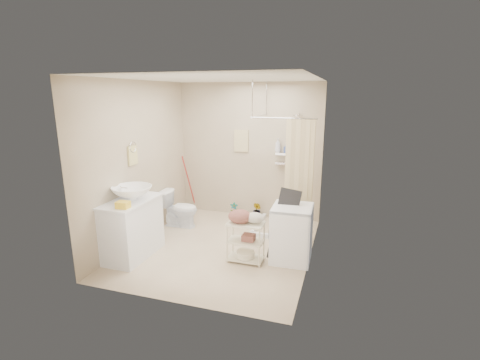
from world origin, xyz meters
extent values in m
plane|color=beige|center=(0.00, 0.00, 0.00)|extent=(3.20, 3.20, 0.00)
cube|color=silver|center=(0.00, 0.00, 2.60)|extent=(2.80, 3.20, 0.04)
cube|color=#BAAB90|center=(0.00, 1.60, 1.30)|extent=(2.80, 0.04, 2.60)
cube|color=#BAAB90|center=(0.00, -1.60, 1.30)|extent=(2.80, 0.04, 2.60)
cube|color=#BAAB90|center=(-1.40, 0.00, 1.30)|extent=(0.04, 3.20, 2.60)
cube|color=#BAAB90|center=(1.40, 0.00, 1.30)|extent=(0.04, 3.20, 2.60)
cube|color=silver|center=(-1.16, -0.67, 0.44)|extent=(0.57, 1.00, 0.88)
imported|color=white|center=(-1.14, -0.64, 0.98)|extent=(0.67, 0.67, 0.20)
cube|color=yellow|center=(-1.02, -1.02, 0.92)|extent=(0.18, 0.14, 0.09)
cube|color=yellow|center=(-1.09, -0.96, 0.08)|extent=(0.34, 0.29, 0.16)
imported|color=white|center=(-1.04, 0.64, 0.34)|extent=(0.67, 0.39, 0.67)
imported|color=brown|center=(-0.23, 1.37, 0.15)|extent=(0.18, 0.15, 0.30)
imported|color=maroon|center=(0.22, 1.46, 0.16)|extent=(0.23, 0.23, 0.33)
cube|color=beige|center=(-0.15, 1.58, 1.50)|extent=(0.28, 0.03, 0.42)
imported|color=silver|center=(0.58, 1.52, 1.45)|extent=(0.11, 0.12, 0.26)
imported|color=#344A94|center=(0.74, 1.50, 1.40)|extent=(0.09, 0.09, 0.17)
cube|color=white|center=(1.14, -0.09, 0.41)|extent=(0.58, 0.60, 0.82)
camera|label=1|loc=(1.83, -4.82, 2.39)|focal=26.00mm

